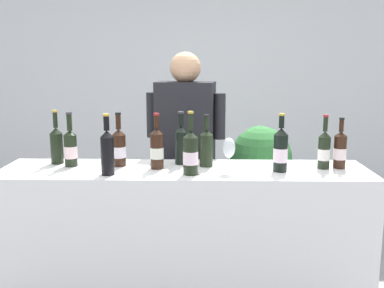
{
  "coord_description": "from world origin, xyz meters",
  "views": [
    {
      "loc": [
        0.1,
        -2.6,
        1.64
      ],
      "look_at": [
        0.05,
        0.0,
        1.15
      ],
      "focal_mm": 42.41,
      "sensor_mm": 36.0,
      "label": 1
    }
  ],
  "objects_px": {
    "wine_bottle_5": "(71,148)",
    "wine_bottle_9": "(107,151)",
    "wine_bottle_10": "(191,153)",
    "person_server": "(186,174)",
    "wine_bottle_3": "(340,150)",
    "wine_glass": "(229,149)",
    "wine_bottle_4": "(324,150)",
    "wine_bottle_0": "(281,150)",
    "wine_bottle_1": "(206,147)",
    "wine_bottle_8": "(57,144)",
    "wine_bottle_7": "(157,148)",
    "wine_bottle_2": "(181,143)",
    "wine_bottle_6": "(119,147)",
    "potted_shrub": "(257,171)"
  },
  "relations": [
    {
      "from": "wine_bottle_10",
      "to": "wine_glass",
      "type": "height_order",
      "value": "wine_bottle_10"
    },
    {
      "from": "wine_bottle_3",
      "to": "wine_bottle_4",
      "type": "distance_m",
      "value": 0.1
    },
    {
      "from": "wine_bottle_0",
      "to": "wine_glass",
      "type": "xyz_separation_m",
      "value": [
        -0.3,
        -0.03,
        0.01
      ]
    },
    {
      "from": "wine_bottle_7",
      "to": "person_server",
      "type": "bearing_deg",
      "value": 73.97
    },
    {
      "from": "wine_bottle_1",
      "to": "wine_bottle_5",
      "type": "height_order",
      "value": "wine_bottle_5"
    },
    {
      "from": "wine_bottle_1",
      "to": "wine_bottle_7",
      "type": "height_order",
      "value": "wine_bottle_7"
    },
    {
      "from": "wine_glass",
      "to": "wine_bottle_9",
      "type": "bearing_deg",
      "value": -174.14
    },
    {
      "from": "wine_bottle_0",
      "to": "wine_bottle_9",
      "type": "distance_m",
      "value": 0.98
    },
    {
      "from": "wine_bottle_1",
      "to": "wine_bottle_4",
      "type": "distance_m",
      "value": 0.69
    },
    {
      "from": "wine_bottle_4",
      "to": "wine_bottle_2",
      "type": "bearing_deg",
      "value": 173.32
    },
    {
      "from": "wine_bottle_7",
      "to": "potted_shrub",
      "type": "xyz_separation_m",
      "value": [
        0.69,
        0.81,
        -0.34
      ]
    },
    {
      "from": "wine_bottle_2",
      "to": "wine_bottle_7",
      "type": "distance_m",
      "value": 0.18
    },
    {
      "from": "wine_bottle_3",
      "to": "wine_bottle_10",
      "type": "height_order",
      "value": "wine_bottle_10"
    },
    {
      "from": "wine_bottle_5",
      "to": "wine_bottle_2",
      "type": "bearing_deg",
      "value": 5.97
    },
    {
      "from": "wine_bottle_5",
      "to": "wine_bottle_9",
      "type": "xyz_separation_m",
      "value": [
        0.26,
        -0.2,
        0.02
      ]
    },
    {
      "from": "wine_bottle_2",
      "to": "wine_bottle_1",
      "type": "bearing_deg",
      "value": -20.15
    },
    {
      "from": "wine_bottle_1",
      "to": "potted_shrub",
      "type": "bearing_deg",
      "value": 61.77
    },
    {
      "from": "wine_bottle_4",
      "to": "wine_bottle_7",
      "type": "relative_size",
      "value": 0.97
    },
    {
      "from": "wine_bottle_0",
      "to": "wine_bottle_10",
      "type": "bearing_deg",
      "value": -171.24
    },
    {
      "from": "wine_bottle_8",
      "to": "wine_glass",
      "type": "height_order",
      "value": "wine_bottle_8"
    },
    {
      "from": "wine_bottle_10",
      "to": "person_server",
      "type": "bearing_deg",
      "value": 94.38
    },
    {
      "from": "wine_bottle_9",
      "to": "wine_bottle_10",
      "type": "xyz_separation_m",
      "value": [
        0.46,
        0.02,
        -0.01
      ]
    },
    {
      "from": "wine_bottle_7",
      "to": "wine_glass",
      "type": "height_order",
      "value": "wine_bottle_7"
    },
    {
      "from": "wine_bottle_1",
      "to": "person_server",
      "type": "height_order",
      "value": "person_server"
    },
    {
      "from": "wine_bottle_6",
      "to": "person_server",
      "type": "height_order",
      "value": "person_server"
    },
    {
      "from": "wine_glass",
      "to": "wine_bottle_5",
      "type": "bearing_deg",
      "value": 172.03
    },
    {
      "from": "wine_bottle_7",
      "to": "wine_bottle_9",
      "type": "relative_size",
      "value": 0.96
    },
    {
      "from": "wine_bottle_4",
      "to": "wine_bottle_6",
      "type": "xyz_separation_m",
      "value": [
        -1.22,
        0.04,
        0.0
      ]
    },
    {
      "from": "wine_bottle_5",
      "to": "wine_bottle_9",
      "type": "bearing_deg",
      "value": -37.39
    },
    {
      "from": "wine_bottle_4",
      "to": "wine_bottle_10",
      "type": "xyz_separation_m",
      "value": [
        -0.78,
        -0.15,
        0.01
      ]
    },
    {
      "from": "wine_bottle_10",
      "to": "wine_bottle_5",
      "type": "bearing_deg",
      "value": 165.79
    },
    {
      "from": "wine_bottle_3",
      "to": "wine_bottle_8",
      "type": "distance_m",
      "value": 1.72
    },
    {
      "from": "potted_shrub",
      "to": "wine_bottle_3",
      "type": "bearing_deg",
      "value": -63.64
    },
    {
      "from": "wine_bottle_3",
      "to": "wine_bottle_9",
      "type": "xyz_separation_m",
      "value": [
        -1.34,
        -0.18,
        0.03
      ]
    },
    {
      "from": "wine_glass",
      "to": "person_server",
      "type": "xyz_separation_m",
      "value": [
        -0.27,
        0.61,
        -0.3
      ]
    },
    {
      "from": "person_server",
      "to": "wine_bottle_0",
      "type": "bearing_deg",
      "value": -45.76
    },
    {
      "from": "wine_bottle_2",
      "to": "wine_bottle_9",
      "type": "distance_m",
      "value": 0.48
    },
    {
      "from": "wine_bottle_7",
      "to": "wine_glass",
      "type": "xyz_separation_m",
      "value": [
        0.42,
        -0.08,
        0.01
      ]
    },
    {
      "from": "wine_bottle_3",
      "to": "wine_bottle_8",
      "type": "xyz_separation_m",
      "value": [
        -1.71,
        0.09,
        0.01
      ]
    },
    {
      "from": "wine_bottle_0",
      "to": "wine_bottle_1",
      "type": "relative_size",
      "value": 1.07
    },
    {
      "from": "wine_bottle_8",
      "to": "potted_shrub",
      "type": "distance_m",
      "value": 1.53
    },
    {
      "from": "wine_bottle_4",
      "to": "person_server",
      "type": "height_order",
      "value": "person_server"
    },
    {
      "from": "wine_glass",
      "to": "wine_bottle_4",
      "type": "bearing_deg",
      "value": 10.22
    },
    {
      "from": "wine_bottle_2",
      "to": "wine_bottle_10",
      "type": "distance_m",
      "value": 0.26
    },
    {
      "from": "wine_bottle_10",
      "to": "wine_bottle_3",
      "type": "bearing_deg",
      "value": 10.7
    },
    {
      "from": "wine_bottle_0",
      "to": "wine_bottle_1",
      "type": "bearing_deg",
      "value": 164.53
    },
    {
      "from": "wine_bottle_10",
      "to": "wine_glass",
      "type": "relative_size",
      "value": 1.78
    },
    {
      "from": "wine_bottle_7",
      "to": "potted_shrub",
      "type": "relative_size",
      "value": 0.29
    },
    {
      "from": "wine_bottle_3",
      "to": "wine_bottle_8",
      "type": "relative_size",
      "value": 0.91
    },
    {
      "from": "wine_bottle_2",
      "to": "wine_bottle_5",
      "type": "relative_size",
      "value": 0.99
    }
  ]
}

